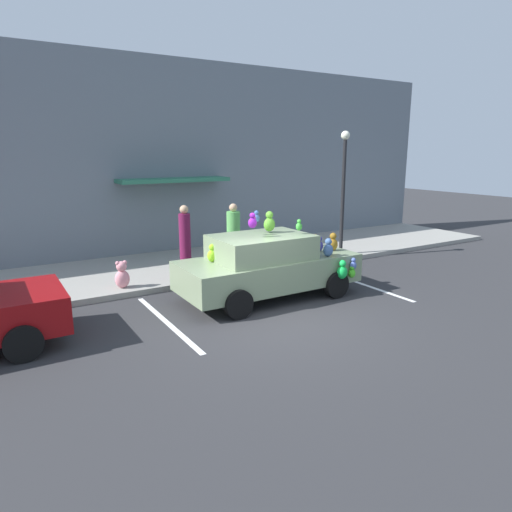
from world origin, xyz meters
The scene contains 10 objects.
ground_plane centered at (0.00, 0.00, 0.00)m, with size 60.00×60.00×0.00m, color #2D2D30.
sidewalk centered at (0.00, 5.00, 0.07)m, with size 24.00×4.00×0.15m, color gray.
storefront_building centered at (0.01, 7.14, 3.19)m, with size 24.00×1.25×6.40m.
parking_stripe_front centered at (3.54, 1.00, 0.00)m, with size 0.12×3.60×0.01m, color silver.
parking_stripe_rear centered at (-1.91, 1.00, 0.00)m, with size 0.12×3.60×0.01m, color silver.
plush_covered_car centered at (0.79, 1.32, 0.81)m, with size 4.35×2.11×2.11m.
teddy_bear_on_sidewalk centered at (-2.14, 3.43, 0.47)m, with size 0.36×0.30×0.69m.
street_lamp_post centered at (5.05, 3.50, 2.55)m, with size 0.28×0.28×3.93m.
pedestrian_near_shopfront centered at (1.16, 3.71, 1.02)m, with size 0.39×0.39×1.87m.
pedestrian_walking_past centered at (-0.32, 3.73, 1.06)m, with size 0.31×0.31×1.91m.
Camera 1 is at (-4.92, -7.51, 3.46)m, focal length 31.81 mm.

